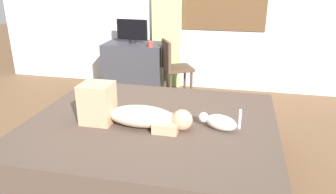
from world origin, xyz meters
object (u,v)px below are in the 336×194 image
(desk, at_px, (136,67))
(tv_monitor, at_px, (132,31))
(cup, at_px, (151,44))
(person_lying, at_px, (130,112))
(bed, at_px, (152,148))
(chair_by_desk, at_px, (173,65))
(cat, at_px, (219,122))

(desk, distance_m, tv_monitor, 0.55)
(desk, xyz_separation_m, cup, (0.31, -0.22, 0.41))
(person_lying, bearing_deg, bed, 37.78)
(cup, bearing_deg, desk, 144.94)
(bed, height_order, cup, cup)
(bed, bearing_deg, tv_monitor, 112.21)
(cup, bearing_deg, tv_monitor, 147.59)
(cup, distance_m, chair_by_desk, 0.44)
(cat, height_order, tv_monitor, tv_monitor)
(cup, relative_size, chair_by_desk, 0.10)
(cat, distance_m, desk, 2.64)
(tv_monitor, distance_m, chair_by_desk, 0.85)
(tv_monitor, bearing_deg, desk, 0.00)
(chair_by_desk, bearing_deg, cup, 169.48)
(person_lying, bearing_deg, cat, 5.36)
(person_lying, relative_size, desk, 1.04)
(bed, relative_size, cat, 6.28)
(cat, distance_m, chair_by_desk, 2.09)
(bed, distance_m, person_lying, 0.43)
(cat, bearing_deg, desk, 122.81)
(cat, relative_size, cup, 4.12)
(cup, xyz_separation_m, chair_by_desk, (0.34, -0.06, -0.27))
(person_lying, xyz_separation_m, tv_monitor, (-0.73, 2.28, 0.28))
(desk, bearing_deg, cup, -35.06)
(person_lying, height_order, desk, person_lying)
(bed, relative_size, person_lying, 2.31)
(cat, xyz_separation_m, cup, (-1.12, 2.00, 0.19))
(person_lying, height_order, tv_monitor, tv_monitor)
(tv_monitor, relative_size, chair_by_desk, 0.56)
(cup, bearing_deg, chair_by_desk, -10.52)
(person_lying, relative_size, tv_monitor, 1.95)
(person_lying, xyz_separation_m, cup, (-0.39, 2.07, 0.14))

